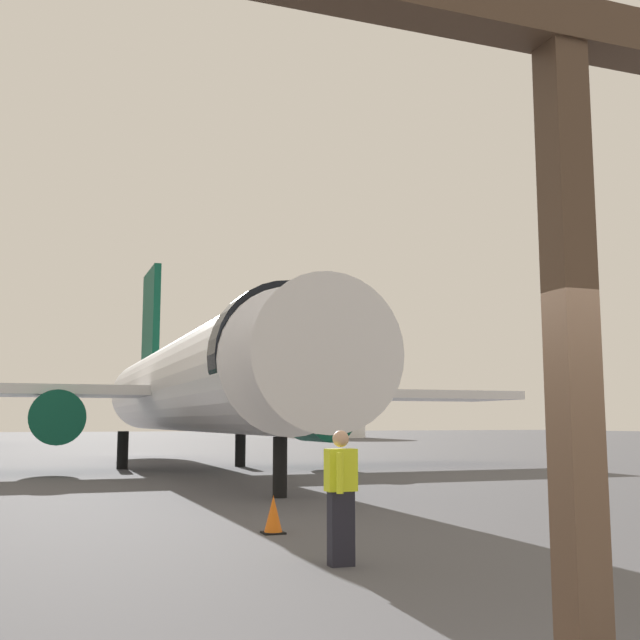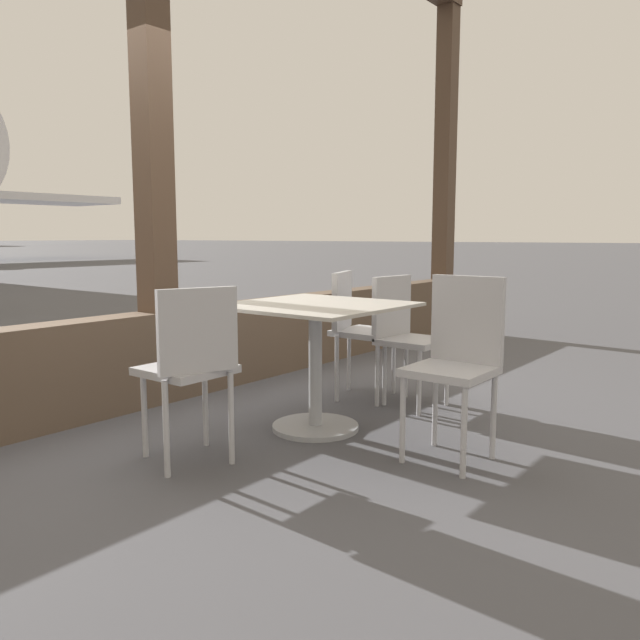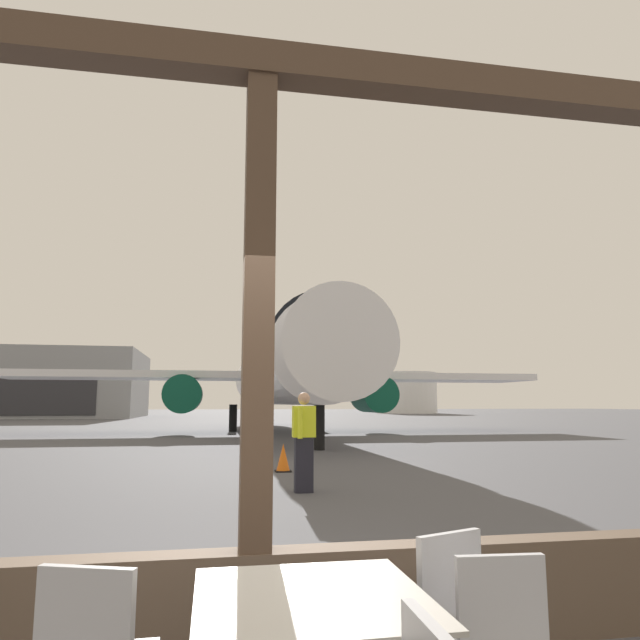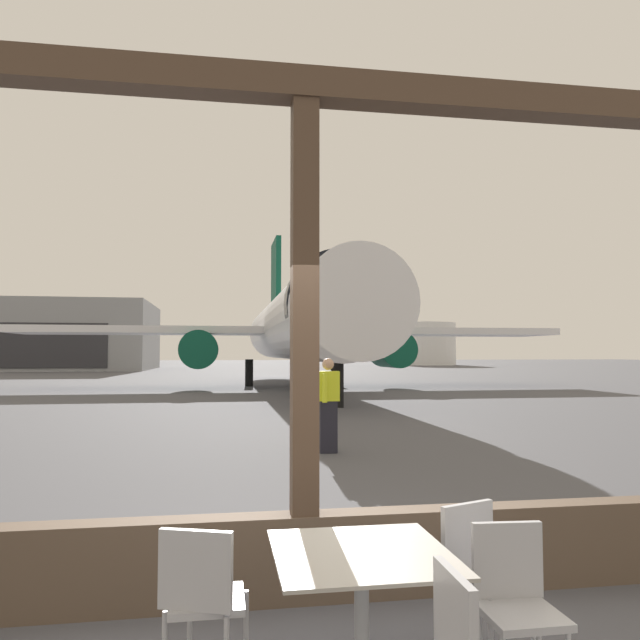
{
  "view_description": "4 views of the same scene",
  "coord_description": "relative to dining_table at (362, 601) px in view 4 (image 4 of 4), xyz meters",
  "views": [
    {
      "loc": [
        -2.49,
        -3.17,
        1.85
      ],
      "look_at": [
        3.35,
        12.79,
        4.08
      ],
      "focal_mm": 43.62,
      "sensor_mm": 36.0,
      "label": 1
    },
    {
      "loc": [
        -2.77,
        -3.6,
        1.16
      ],
      "look_at": [
        0.18,
        -1.29,
        0.66
      ],
      "focal_mm": 35.67,
      "sensor_mm": 36.0,
      "label": 2
    },
    {
      "loc": [
        -0.28,
        -3.75,
        1.54
      ],
      "look_at": [
        3.3,
        15.44,
        4.39
      ],
      "focal_mm": 32.19,
      "sensor_mm": 36.0,
      "label": 3
    },
    {
      "loc": [
        -0.62,
        -4.54,
        1.84
      ],
      "look_at": [
        2.37,
        13.74,
        2.85
      ],
      "focal_mm": 33.76,
      "sensor_mm": 36.0,
      "label": 4
    }
  ],
  "objects": [
    {
      "name": "ground_plane",
      "position": [
        -0.14,
        41.29,
        -0.5
      ],
      "size": [
        220.0,
        220.0,
        0.0
      ],
      "primitive_type": "plane",
      "color": "#4C4C51"
    },
    {
      "name": "window_frame",
      "position": [
        -0.14,
        1.29,
        0.92
      ],
      "size": [
        8.71,
        0.24,
        4.04
      ],
      "color": "brown",
      "rests_on": "ground"
    },
    {
      "name": "dining_table",
      "position": [
        0.0,
        0.0,
        0.0
      ],
      "size": [
        0.95,
        0.95,
        0.76
      ],
      "color": "#ADA89E",
      "rests_on": "ground"
    },
    {
      "name": "cafe_chair_window_left",
      "position": [
        0.8,
        0.27,
        0.05
      ],
      "size": [
        0.49,
        0.49,
        0.9
      ],
      "color": "#B2B2B7",
      "rests_on": "ground"
    },
    {
      "name": "cafe_chair_aisle_left",
      "position": [
        0.83,
        -0.11,
        0.03
      ],
      "size": [
        0.41,
        0.41,
        0.88
      ],
      "color": "#B2B2B7",
      "rests_on": "ground"
    },
    {
      "name": "cafe_chair_aisle_right",
      "position": [
        -0.85,
        0.11,
        0.05
      ],
      "size": [
        0.49,
        0.49,
        0.91
      ],
      "color": "#B2B2B7",
      "rests_on": "ground"
    },
    {
      "name": "airplane",
      "position": [
        3.15,
        27.93,
        2.79
      ],
      "size": [
        28.72,
        29.75,
        10.12
      ],
      "color": "silver",
      "rests_on": "ground"
    },
    {
      "name": "ground_crew_worker",
      "position": [
        1.19,
        7.76,
        0.4
      ],
      "size": [
        0.4,
        0.53,
        1.74
      ],
      "color": "black",
      "rests_on": "ground"
    },
    {
      "name": "traffic_cone",
      "position": [
        1.21,
        10.88,
        -0.2
      ],
      "size": [
        0.36,
        0.36,
        0.63
      ],
      "color": "orange",
      "rests_on": "ground"
    },
    {
      "name": "distant_hangar",
      "position": [
        -19.4,
        66.64,
        3.15
      ],
      "size": [
        21.83,
        17.07,
        7.31
      ],
      "color": "gray",
      "rests_on": "ground"
    },
    {
      "name": "fuel_storage_tank",
      "position": [
        29.76,
        84.89,
        2.7
      ],
      "size": [
        9.57,
        9.57,
        6.4
      ],
      "primitive_type": "cylinder",
      "color": "white",
      "rests_on": "ground"
    }
  ]
}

